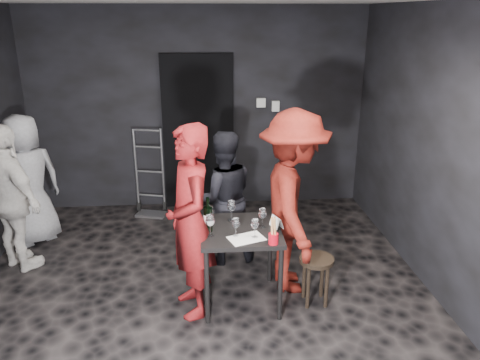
{
  "coord_description": "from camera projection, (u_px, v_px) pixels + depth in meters",
  "views": [
    {
      "loc": [
        0.06,
        -3.78,
        2.59
      ],
      "look_at": [
        0.39,
        0.25,
        1.14
      ],
      "focal_mm": 35.0,
      "sensor_mm": 36.0,
      "label": 1
    }
  ],
  "objects": [
    {
      "name": "floor",
      "position": [
        201.0,
        304.0,
        4.41
      ],
      "size": [
        4.5,
        5.0,
        0.02
      ],
      "primitive_type": "cube",
      "color": "black",
      "rests_on": "ground"
    },
    {
      "name": "wall_back",
      "position": [
        198.0,
        110.0,
        6.3
      ],
      "size": [
        4.5,
        0.04,
        2.7
      ],
      "primitive_type": "cube",
      "color": "black",
      "rests_on": "ground"
    },
    {
      "name": "wall_right",
      "position": [
        452.0,
        161.0,
        4.13
      ],
      "size": [
        0.04,
        5.0,
        2.7
      ],
      "primitive_type": "cube",
      "color": "black",
      "rests_on": "ground"
    },
    {
      "name": "doorway",
      "position": [
        198.0,
        133.0,
        6.35
      ],
      "size": [
        0.95,
        0.1,
        2.1
      ],
      "primitive_type": "cube",
      "color": "black",
      "rests_on": "ground"
    },
    {
      "name": "wallbox_upper",
      "position": [
        261.0,
        103.0,
        6.29
      ],
      "size": [
        0.12,
        0.06,
        0.12
      ],
      "primitive_type": "cube",
      "color": "#B7B7B2",
      "rests_on": "wall_back"
    },
    {
      "name": "wallbox_lower",
      "position": [
        275.0,
        106.0,
        6.32
      ],
      "size": [
        0.1,
        0.06,
        0.14
      ],
      "primitive_type": "cube",
      "color": "#B7B7B2",
      "rests_on": "wall_back"
    },
    {
      "name": "hand_truck",
      "position": [
        151.0,
        198.0,
        6.35
      ],
      "size": [
        0.39,
        0.33,
        1.17
      ],
      "rotation": [
        0.0,
        0.0,
        -0.25
      ],
      "color": "#B2B2B7",
      "rests_on": "floor"
    },
    {
      "name": "tasting_table",
      "position": [
        241.0,
        239.0,
        4.25
      ],
      "size": [
        0.72,
        0.72,
        0.75
      ],
      "rotation": [
        0.0,
        0.0,
        -0.01
      ],
      "color": "black",
      "rests_on": "floor"
    },
    {
      "name": "stool",
      "position": [
        316.0,
        268.0,
        4.32
      ],
      "size": [
        0.32,
        0.32,
        0.47
      ],
      "rotation": [
        0.0,
        0.0,
        0.16
      ],
      "color": "black",
      "rests_on": "floor"
    },
    {
      "name": "server_red",
      "position": [
        189.0,
        207.0,
        4.01
      ],
      "size": [
        0.67,
        0.84,
        2.03
      ],
      "primitive_type": "imported",
      "rotation": [
        0.0,
        0.0,
        -1.3
      ],
      "color": "maroon",
      "rests_on": "floor"
    },
    {
      "name": "woman_black",
      "position": [
        223.0,
        199.0,
        4.99
      ],
      "size": [
        0.74,
        0.48,
        1.42
      ],
      "primitive_type": "imported",
      "rotation": [
        0.0,
        0.0,
        3.29
      ],
      "color": "black",
      "rests_on": "floor"
    },
    {
      "name": "man_maroon",
      "position": [
        294.0,
        186.0,
        4.37
      ],
      "size": [
        0.68,
        1.39,
        2.12
      ],
      "primitive_type": "imported",
      "rotation": [
        0.0,
        0.0,
        1.54
      ],
      "color": "maroon",
      "rests_on": "floor"
    },
    {
      "name": "bystander_cream",
      "position": [
        11.0,
        196.0,
        4.78
      ],
      "size": [
        1.04,
        0.96,
        1.64
      ],
      "primitive_type": "imported",
      "rotation": [
        0.0,
        0.0,
        2.46
      ],
      "color": "silver",
      "rests_on": "floor"
    },
    {
      "name": "bystander_grey",
      "position": [
        28.0,
        179.0,
        5.37
      ],
      "size": [
        0.86,
        0.82,
        1.58
      ],
      "primitive_type": "imported",
      "rotation": [
        0.0,
        0.0,
        3.84
      ],
      "color": "gray",
      "rests_on": "floor"
    },
    {
      "name": "tasting_mat",
      "position": [
        246.0,
        238.0,
        4.03
      ],
      "size": [
        0.35,
        0.29,
        0.0
      ],
      "primitive_type": "cube",
      "rotation": [
        0.0,
        0.0,
        0.36
      ],
      "color": "white",
      "rests_on": "tasting_table"
    },
    {
      "name": "wine_glass_a",
      "position": [
        210.0,
        225.0,
        4.05
      ],
      "size": [
        0.09,
        0.09,
        0.22
      ],
      "primitive_type": null,
      "rotation": [
        0.0,
        0.0,
        0.13
      ],
      "color": "white",
      "rests_on": "tasting_table"
    },
    {
      "name": "wine_glass_b",
      "position": [
        210.0,
        214.0,
        4.28
      ],
      "size": [
        0.09,
        0.09,
        0.2
      ],
      "primitive_type": null,
      "rotation": [
        0.0,
        0.0,
        0.17
      ],
      "color": "white",
      "rests_on": "tasting_table"
    },
    {
      "name": "wine_glass_c",
      "position": [
        231.0,
        210.0,
        4.35
      ],
      "size": [
        0.11,
        0.11,
        0.22
      ],
      "primitive_type": null,
      "rotation": [
        0.0,
        0.0,
        0.36
      ],
      "color": "white",
      "rests_on": "tasting_table"
    },
    {
      "name": "wine_glass_d",
      "position": [
        236.0,
        227.0,
        4.05
      ],
      "size": [
        0.07,
        0.07,
        0.18
      ],
      "primitive_type": null,
      "rotation": [
        0.0,
        0.0,
        -0.09
      ],
      "color": "white",
      "rests_on": "tasting_table"
    },
    {
      "name": "wine_glass_e",
      "position": [
        255.0,
        227.0,
        4.02
      ],
      "size": [
        0.09,
        0.09,
        0.19
      ],
      "primitive_type": null,
      "rotation": [
        0.0,
        0.0,
        -0.21
      ],
      "color": "white",
      "rests_on": "tasting_table"
    },
    {
      "name": "wine_glass_f",
      "position": [
        262.0,
        217.0,
        4.22
      ],
      "size": [
        0.09,
        0.09,
        0.2
      ],
      "primitive_type": null,
      "rotation": [
        0.0,
        0.0,
        0.26
      ],
      "color": "white",
      "rests_on": "tasting_table"
    },
    {
      "name": "wine_bottle",
      "position": [
        208.0,
        218.0,
        4.13
      ],
      "size": [
        0.08,
        0.08,
        0.32
      ],
      "rotation": [
        0.0,
        0.0,
        -0.43
      ],
      "color": "black",
      "rests_on": "tasting_table"
    },
    {
      "name": "breadstick_cup",
      "position": [
        274.0,
        231.0,
        3.91
      ],
      "size": [
        0.08,
        0.08,
        0.26
      ],
      "rotation": [
        0.0,
        0.0,
        0.05
      ],
      "color": "#B70817",
      "rests_on": "tasting_table"
    },
    {
      "name": "reserved_card",
      "position": [
        275.0,
        222.0,
        4.23
      ],
      "size": [
        0.13,
        0.16,
        0.1
      ],
      "primitive_type": null,
      "rotation": [
        0.0,
        0.0,
        0.4
      ],
      "color": "white",
      "rests_on": "tasting_table"
    }
  ]
}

